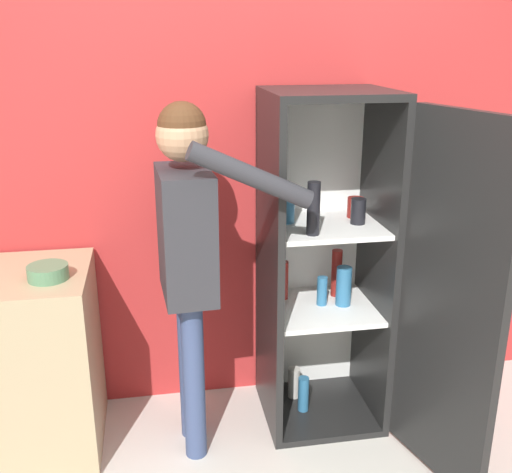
% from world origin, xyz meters
% --- Properties ---
extents(wall_back, '(7.00, 0.06, 2.55)m').
position_xyz_m(wall_back, '(0.00, 0.98, 1.27)').
color(wall_back, '#B72D2D').
rests_on(wall_back, ground_plane).
extents(refrigerator, '(0.79, 1.14, 1.72)m').
position_xyz_m(refrigerator, '(0.45, 0.56, 0.86)').
color(refrigerator, black).
rests_on(refrigerator, ground_plane).
extents(person, '(0.66, 0.54, 1.70)m').
position_xyz_m(person, '(-0.33, 0.49, 1.09)').
color(person, '#384770').
rests_on(person, ground_plane).
extents(counter, '(0.58, 0.62, 0.92)m').
position_xyz_m(counter, '(-1.08, 0.62, 0.46)').
color(counter, tan).
rests_on(counter, ground_plane).
extents(bowl, '(0.18, 0.18, 0.06)m').
position_xyz_m(bowl, '(-0.95, 0.53, 0.96)').
color(bowl, '#517F5B').
rests_on(bowl, counter).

